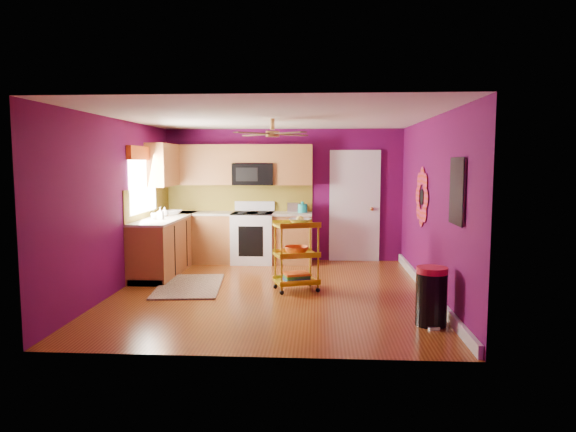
{
  "coord_description": "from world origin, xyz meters",
  "views": [
    {
      "loc": [
        0.67,
        -7.26,
        1.87
      ],
      "look_at": [
        0.21,
        0.4,
        1.07
      ],
      "focal_mm": 32.0,
      "sensor_mm": 36.0,
      "label": 1
    }
  ],
  "objects": [
    {
      "name": "lower_cabinets",
      "position": [
        -1.35,
        1.82,
        0.43
      ],
      "size": [
        2.81,
        2.31,
        0.94
      ],
      "color": "brown",
      "rests_on": "ground"
    },
    {
      "name": "soap_bottle_b",
      "position": [
        -1.99,
        1.42,
        1.02
      ],
      "size": [
        0.13,
        0.13,
        0.16
      ],
      "primitive_type": "imported",
      "color": "white",
      "rests_on": "lower_cabinets"
    },
    {
      "name": "electric_range",
      "position": [
        -0.55,
        2.17,
        0.48
      ],
      "size": [
        0.76,
        0.66,
        1.13
      ],
      "color": "white",
      "rests_on": "ground"
    },
    {
      "name": "shag_rug",
      "position": [
        -1.27,
        0.23,
        0.01
      ],
      "size": [
        1.09,
        1.61,
        0.02
      ],
      "primitive_type": "cube",
      "rotation": [
        0.0,
        0.0,
        0.1
      ],
      "color": "#331C11",
      "rests_on": "ground"
    },
    {
      "name": "counter_dish",
      "position": [
        -1.94,
        1.85,
        0.97
      ],
      "size": [
        0.28,
        0.28,
        0.07
      ],
      "primitive_type": "imported",
      "color": "white",
      "rests_on": "lower_cabinets"
    },
    {
      "name": "ceiling_fan",
      "position": [
        0.0,
        0.2,
        2.29
      ],
      "size": [
        1.01,
        1.01,
        0.26
      ],
      "color": "#BF8C3F",
      "rests_on": "ground"
    },
    {
      "name": "right_wall_art",
      "position": [
        2.23,
        -0.34,
        1.44
      ],
      "size": [
        0.04,
        2.74,
        1.04
      ],
      "color": "black",
      "rests_on": "ground"
    },
    {
      "name": "counter_cup",
      "position": [
        -2.01,
        0.97,
        0.99
      ],
      "size": [
        0.13,
        0.13,
        0.11
      ],
      "primitive_type": "imported",
      "color": "white",
      "rests_on": "lower_cabinets"
    },
    {
      "name": "soap_bottle_a",
      "position": [
        -1.92,
        0.96,
        1.04
      ],
      "size": [
        0.09,
        0.09,
        0.2
      ],
      "primitive_type": "imported",
      "color": "#EA3F72",
      "rests_on": "lower_cabinets"
    },
    {
      "name": "left_window",
      "position": [
        -2.22,
        1.05,
        1.74
      ],
      "size": [
        0.08,
        1.35,
        1.08
      ],
      "color": "white",
      "rests_on": "ground"
    },
    {
      "name": "panel_door",
      "position": [
        1.35,
        2.47,
        1.02
      ],
      "size": [
        0.95,
        0.11,
        2.15
      ],
      "color": "white",
      "rests_on": "ground"
    },
    {
      "name": "rolling_cart",
      "position": [
        0.36,
        0.11,
        0.57
      ],
      "size": [
        0.72,
        0.62,
        1.1
      ],
      "color": "gold",
      "rests_on": "ground"
    },
    {
      "name": "trash_can",
      "position": [
        1.97,
        -1.4,
        0.34
      ],
      "size": [
        0.43,
        0.44,
        0.68
      ],
      "color": "black",
      "rests_on": "ground"
    },
    {
      "name": "ground",
      "position": [
        0.0,
        0.0,
        0.0
      ],
      "size": [
        5.0,
        5.0,
        0.0
      ],
      "primitive_type": "plane",
      "color": "#6A3110",
      "rests_on": "ground"
    },
    {
      "name": "teal_kettle",
      "position": [
        0.37,
        2.24,
        1.02
      ],
      "size": [
        0.18,
        0.18,
        0.21
      ],
      "color": "#15A19A",
      "rests_on": "lower_cabinets"
    },
    {
      "name": "upper_cabinetry",
      "position": [
        -1.24,
        2.17,
        1.8
      ],
      "size": [
        2.8,
        2.3,
        1.26
      ],
      "color": "brown",
      "rests_on": "ground"
    },
    {
      "name": "toaster",
      "position": [
        0.2,
        2.28,
        1.03
      ],
      "size": [
        0.22,
        0.15,
        0.18
      ],
      "primitive_type": "cube",
      "color": "beige",
      "rests_on": "lower_cabinets"
    },
    {
      "name": "room_envelope",
      "position": [
        0.03,
        0.0,
        1.63
      ],
      "size": [
        4.54,
        5.04,
        2.52
      ],
      "color": "#5A0A47",
      "rests_on": "ground"
    }
  ]
}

